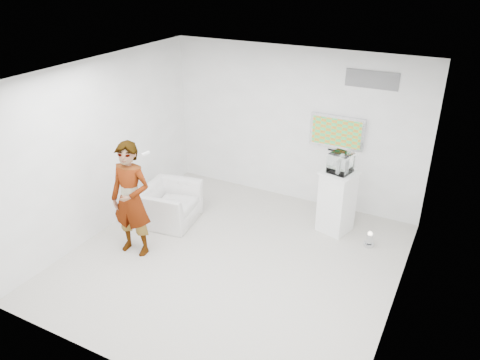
{
  "coord_description": "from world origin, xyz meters",
  "views": [
    {
      "loc": [
        2.99,
        -5.47,
        4.44
      ],
      "look_at": [
        -0.17,
        0.6,
        1.14
      ],
      "focal_mm": 35.0,
      "sensor_mm": 36.0,
      "label": 1
    }
  ],
  "objects_px": {
    "tv": "(337,132)",
    "floor_uplight": "(369,239)",
    "pedestal": "(337,202)",
    "person": "(131,200)",
    "armchair": "(169,204)"
  },
  "relations": [
    {
      "from": "tv",
      "to": "floor_uplight",
      "type": "distance_m",
      "value": 2.02
    },
    {
      "from": "tv",
      "to": "pedestal",
      "type": "bearing_deg",
      "value": -67.45
    },
    {
      "from": "pedestal",
      "to": "floor_uplight",
      "type": "relative_size",
      "value": 4.26
    },
    {
      "from": "person",
      "to": "floor_uplight",
      "type": "height_order",
      "value": "person"
    },
    {
      "from": "armchair",
      "to": "pedestal",
      "type": "relative_size",
      "value": 0.93
    },
    {
      "from": "tv",
      "to": "pedestal",
      "type": "xyz_separation_m",
      "value": [
        0.32,
        -0.78,
        -0.98
      ]
    },
    {
      "from": "armchair",
      "to": "pedestal",
      "type": "distance_m",
      "value": 3.0
    },
    {
      "from": "tv",
      "to": "person",
      "type": "xyz_separation_m",
      "value": [
        -2.4,
        -2.94,
        -0.59
      ]
    },
    {
      "from": "tv",
      "to": "pedestal",
      "type": "distance_m",
      "value": 1.3
    },
    {
      "from": "person",
      "to": "pedestal",
      "type": "bearing_deg",
      "value": 33.39
    },
    {
      "from": "person",
      "to": "armchair",
      "type": "xyz_separation_m",
      "value": [
        -0.07,
        1.07,
        -0.62
      ]
    },
    {
      "from": "tv",
      "to": "person",
      "type": "height_order",
      "value": "person"
    },
    {
      "from": "person",
      "to": "tv",
      "type": "bearing_deg",
      "value": 45.8
    },
    {
      "from": "person",
      "to": "armchair",
      "type": "distance_m",
      "value": 1.23
    },
    {
      "from": "tv",
      "to": "pedestal",
      "type": "height_order",
      "value": "tv"
    }
  ]
}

